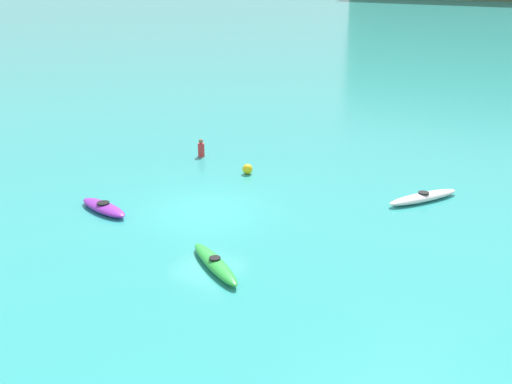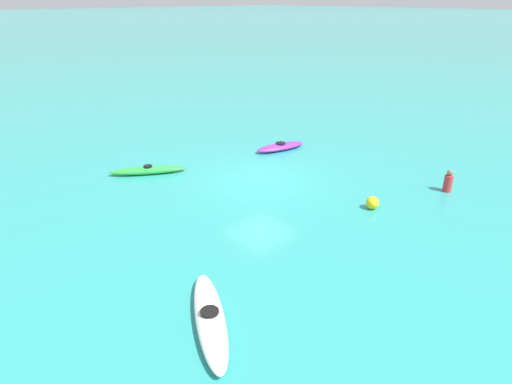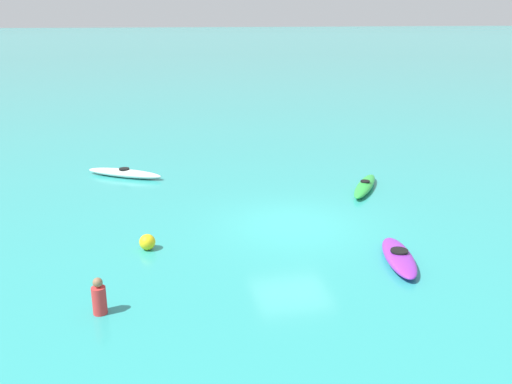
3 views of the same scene
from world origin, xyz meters
TOP-DOWN VIEW (x-y plane):
  - ground_plane at (0.00, 0.00)m, footprint 600.00×600.00m
  - kayak_white at (6.75, 5.33)m, footprint 2.31×3.26m
  - kayak_green at (2.98, -3.72)m, footprint 2.97×2.19m
  - kayak_purple at (-3.32, -2.06)m, footprint 2.73×1.32m
  - buoy_yellow at (-1.01, 4.58)m, footprint 0.46×0.46m
  - person_near_shore at (-4.38, 5.72)m, footprint 0.35×0.35m

SIDE VIEW (x-z plane):
  - ground_plane at x=0.00m, z-range 0.00..0.00m
  - kayak_green at x=2.98m, z-range -0.02..0.35m
  - kayak_white at x=6.75m, z-range -0.02..0.35m
  - kayak_purple at x=-3.32m, z-range -0.02..0.35m
  - buoy_yellow at x=-1.01m, z-range 0.00..0.46m
  - person_near_shore at x=-4.38m, z-range -0.05..0.83m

